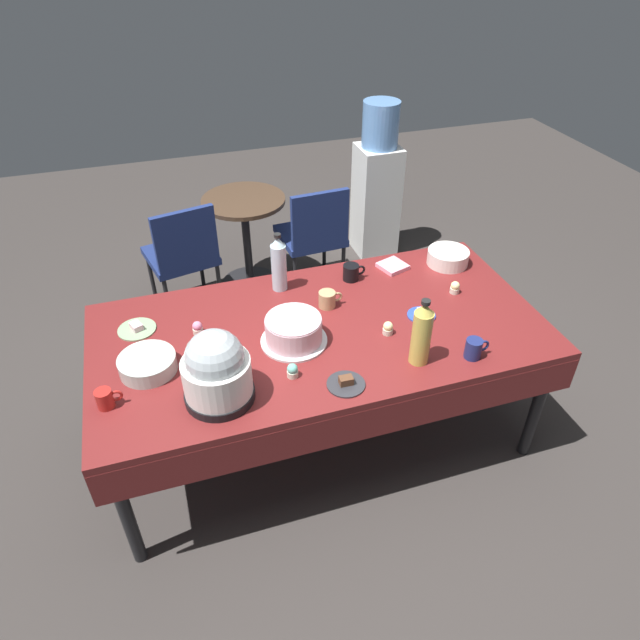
# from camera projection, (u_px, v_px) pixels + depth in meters

# --- Properties ---
(ground) EXTENTS (9.00, 9.00, 0.00)m
(ground) POSITION_uv_depth(u_px,v_px,m) (320.00, 432.00, 3.22)
(ground) COLOR #383330
(potluck_table) EXTENTS (2.20, 1.10, 0.75)m
(potluck_table) POSITION_uv_depth(u_px,v_px,m) (320.00, 338.00, 2.80)
(potluck_table) COLOR maroon
(potluck_table) RESTS_ON ground
(frosted_layer_cake) EXTENTS (0.32, 0.32, 0.14)m
(frosted_layer_cake) POSITION_uv_depth(u_px,v_px,m) (294.00, 331.00, 2.64)
(frosted_layer_cake) COLOR silver
(frosted_layer_cake) RESTS_ON potluck_table
(slow_cooker) EXTENTS (0.30, 0.30, 0.34)m
(slow_cooker) POSITION_uv_depth(u_px,v_px,m) (216.00, 370.00, 2.29)
(slow_cooker) COLOR black
(slow_cooker) RESTS_ON potluck_table
(glass_salad_bowl) EXTENTS (0.25, 0.25, 0.07)m
(glass_salad_bowl) POSITION_uv_depth(u_px,v_px,m) (148.00, 364.00, 2.50)
(glass_salad_bowl) COLOR #B2C6BC
(glass_salad_bowl) RESTS_ON potluck_table
(ceramic_snack_bowl) EXTENTS (0.23, 0.23, 0.08)m
(ceramic_snack_bowl) POSITION_uv_depth(u_px,v_px,m) (448.00, 257.00, 3.22)
(ceramic_snack_bowl) COLOR silver
(ceramic_snack_bowl) RESTS_ON potluck_table
(dessert_plate_charcoal) EXTENTS (0.17, 0.17, 0.04)m
(dessert_plate_charcoal) POSITION_uv_depth(u_px,v_px,m) (346.00, 383.00, 2.44)
(dessert_plate_charcoal) COLOR #2D2D33
(dessert_plate_charcoal) RESTS_ON potluck_table
(dessert_plate_cobalt) EXTENTS (0.14, 0.14, 0.04)m
(dessert_plate_cobalt) POSITION_uv_depth(u_px,v_px,m) (421.00, 314.00, 2.84)
(dessert_plate_cobalt) COLOR #2D4CB2
(dessert_plate_cobalt) RESTS_ON potluck_table
(dessert_plate_sage) EXTENTS (0.18, 0.18, 0.04)m
(dessert_plate_sage) POSITION_uv_depth(u_px,v_px,m) (137.00, 329.00, 2.75)
(dessert_plate_sage) COLOR #8CA87F
(dessert_plate_sage) RESTS_ON potluck_table
(cupcake_mint) EXTENTS (0.05, 0.05, 0.07)m
(cupcake_mint) POSITION_uv_depth(u_px,v_px,m) (292.00, 371.00, 2.47)
(cupcake_mint) COLOR beige
(cupcake_mint) RESTS_ON potluck_table
(cupcake_lemon) EXTENTS (0.05, 0.05, 0.07)m
(cupcake_lemon) POSITION_uv_depth(u_px,v_px,m) (455.00, 288.00, 2.99)
(cupcake_lemon) COLOR beige
(cupcake_lemon) RESTS_ON potluck_table
(cupcake_rose) EXTENTS (0.05, 0.05, 0.07)m
(cupcake_rose) POSITION_uv_depth(u_px,v_px,m) (388.00, 328.00, 2.71)
(cupcake_rose) COLOR beige
(cupcake_rose) RESTS_ON potluck_table
(cupcake_cocoa) EXTENTS (0.05, 0.05, 0.07)m
(cupcake_cocoa) POSITION_uv_depth(u_px,v_px,m) (198.00, 328.00, 2.71)
(cupcake_cocoa) COLOR beige
(cupcake_cocoa) RESTS_ON potluck_table
(soda_bottle_water) EXTENTS (0.08, 0.08, 0.33)m
(soda_bottle_water) POSITION_uv_depth(u_px,v_px,m) (279.00, 264.00, 2.95)
(soda_bottle_water) COLOR silver
(soda_bottle_water) RESTS_ON potluck_table
(soda_bottle_ginger_ale) EXTENTS (0.09, 0.09, 0.33)m
(soda_bottle_ginger_ale) POSITION_uv_depth(u_px,v_px,m) (422.00, 334.00, 2.48)
(soda_bottle_ginger_ale) COLOR gold
(soda_bottle_ginger_ale) RESTS_ON potluck_table
(coffee_mug_tan) EXTENTS (0.13, 0.09, 0.08)m
(coffee_mug_tan) POSITION_uv_depth(u_px,v_px,m) (328.00, 299.00, 2.89)
(coffee_mug_tan) COLOR tan
(coffee_mug_tan) RESTS_ON potluck_table
(coffee_mug_navy) EXTENTS (0.12, 0.08, 0.10)m
(coffee_mug_navy) POSITION_uv_depth(u_px,v_px,m) (474.00, 348.00, 2.57)
(coffee_mug_navy) COLOR navy
(coffee_mug_navy) RESTS_ON potluck_table
(coffee_mug_red) EXTENTS (0.11, 0.07, 0.08)m
(coffee_mug_red) POSITION_uv_depth(u_px,v_px,m) (105.00, 399.00, 2.32)
(coffee_mug_red) COLOR #B2231E
(coffee_mug_red) RESTS_ON potluck_table
(coffee_mug_black) EXTENTS (0.13, 0.09, 0.09)m
(coffee_mug_black) POSITION_uv_depth(u_px,v_px,m) (351.00, 272.00, 3.09)
(coffee_mug_black) COLOR black
(coffee_mug_black) RESTS_ON potluck_table
(paper_napkin_stack) EXTENTS (0.18, 0.18, 0.02)m
(paper_napkin_stack) POSITION_uv_depth(u_px,v_px,m) (393.00, 266.00, 3.20)
(paper_napkin_stack) COLOR pink
(paper_napkin_stack) RESTS_ON potluck_table
(maroon_chair_left) EXTENTS (0.52, 0.52, 0.85)m
(maroon_chair_left) POSITION_uv_depth(u_px,v_px,m) (183.00, 252.00, 3.86)
(maroon_chair_left) COLOR navy
(maroon_chair_left) RESTS_ON ground
(maroon_chair_right) EXTENTS (0.47, 0.47, 0.85)m
(maroon_chair_right) POSITION_uv_depth(u_px,v_px,m) (314.00, 232.00, 4.09)
(maroon_chair_right) COLOR navy
(maroon_chair_right) RESTS_ON ground
(round_cafe_table) EXTENTS (0.60, 0.60, 0.72)m
(round_cafe_table) POSITION_uv_depth(u_px,v_px,m) (246.00, 226.00, 4.15)
(round_cafe_table) COLOR #473323
(round_cafe_table) RESTS_ON ground
(water_cooler) EXTENTS (0.32, 0.32, 1.24)m
(water_cooler) POSITION_uv_depth(u_px,v_px,m) (377.00, 185.00, 4.52)
(water_cooler) COLOR silver
(water_cooler) RESTS_ON ground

